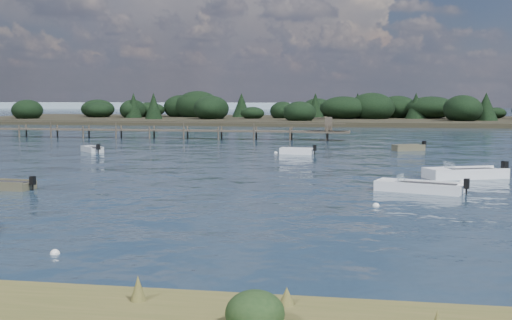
% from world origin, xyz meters
% --- Properties ---
extents(ground, '(400.00, 400.00, 0.00)m').
position_xyz_m(ground, '(0.00, 60.00, 0.00)').
color(ground, '#162535').
rests_on(ground, ground).
extents(shore_lip, '(160.00, 0.60, 0.30)m').
position_xyz_m(shore_lip, '(0.00, -12.20, 0.00)').
color(shore_lip, black).
rests_on(shore_lip, ground).
extents(tender_far_white, '(3.29, 1.52, 1.11)m').
position_xyz_m(tender_far_white, '(2.26, 29.69, 0.16)').
color(tender_far_white, white).
rests_on(tender_far_white, ground).
extents(dinghy_mid_grey, '(3.97, 1.69, 0.99)m').
position_xyz_m(dinghy_mid_grey, '(-11.62, 5.51, 0.13)').
color(dinghy_mid_grey, brown).
rests_on(dinghy_mid_grey, ground).
extents(tender_far_grey_b, '(3.30, 2.39, 1.14)m').
position_xyz_m(tender_far_grey_b, '(12.31, 35.33, 0.16)').
color(tender_far_grey_b, brown).
rests_on(tender_far_grey_b, ground).
extents(dinghy_mid_white_b, '(5.47, 3.64, 1.35)m').
position_xyz_m(dinghy_mid_white_b, '(14.48, 14.81, 0.18)').
color(dinghy_mid_white_b, white).
rests_on(dinghy_mid_white_b, ground).
extents(tender_far_grey, '(2.87, 2.93, 1.05)m').
position_xyz_m(tender_far_grey, '(-16.64, 28.78, 0.15)').
color(tender_far_grey, '#B6BCBE').
rests_on(tender_far_grey, ground).
extents(dinghy_mid_white_a, '(4.93, 3.02, 1.14)m').
position_xyz_m(dinghy_mid_white_a, '(11.16, 8.41, 0.15)').
color(dinghy_mid_white_a, white).
rests_on(dinghy_mid_white_a, ground).
extents(buoy_a, '(0.32, 0.32, 0.32)m').
position_xyz_m(buoy_a, '(-1.64, -7.74, 0.00)').
color(buoy_a, silver).
rests_on(buoy_a, ground).
extents(buoy_b, '(0.32, 0.32, 0.32)m').
position_xyz_m(buoy_b, '(8.83, 3.36, 0.00)').
color(buoy_b, silver).
rests_on(buoy_b, ground).
extents(buoy_d, '(0.32, 0.32, 0.32)m').
position_xyz_m(buoy_d, '(13.97, 12.39, 0.00)').
color(buoy_d, silver).
rests_on(buoy_d, ground).
extents(buoy_e, '(0.32, 0.32, 0.32)m').
position_xyz_m(buoy_e, '(0.29, 30.36, 0.00)').
color(buoy_e, silver).
rests_on(buoy_e, ground).
extents(jetty, '(64.50, 3.20, 3.40)m').
position_xyz_m(jetty, '(-21.74, 47.99, 0.98)').
color(jetty, '#494136').
rests_on(jetty, ground).
extents(far_headland, '(190.00, 40.00, 5.80)m').
position_xyz_m(far_headland, '(25.00, 100.00, 1.96)').
color(far_headland, black).
rests_on(far_headland, ground).
extents(distant_haze, '(280.00, 20.00, 2.40)m').
position_xyz_m(distant_haze, '(-90.00, 230.00, 0.00)').
color(distant_haze, '#94ABB7').
rests_on(distant_haze, ground).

